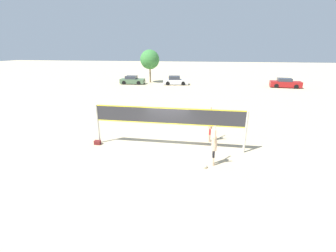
# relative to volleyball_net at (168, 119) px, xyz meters

# --- Properties ---
(ground_plane) EXTENTS (200.00, 200.00, 0.00)m
(ground_plane) POSITION_rel_volleyball_net_xyz_m (0.00, 0.00, -1.81)
(ground_plane) COLOR #C6B28C
(volleyball_net) EXTENTS (9.11, 0.13, 2.52)m
(volleyball_net) POSITION_rel_volleyball_net_xyz_m (0.00, 0.00, 0.00)
(volleyball_net) COLOR beige
(volleyball_net) RESTS_ON ground_plane
(player_spiker) EXTENTS (0.28, 0.70, 2.07)m
(player_spiker) POSITION_rel_volleyball_net_xyz_m (2.69, -1.80, -0.73)
(player_spiker) COLOR beige
(player_spiker) RESTS_ON ground_plane
(player_blocker) EXTENTS (0.28, 0.72, 2.23)m
(player_blocker) POSITION_rel_volleyball_net_xyz_m (2.53, 1.37, -0.63)
(player_blocker) COLOR tan
(player_blocker) RESTS_ON ground_plane
(volleyball) EXTENTS (0.23, 0.23, 0.23)m
(volleyball) POSITION_rel_volleyball_net_xyz_m (2.27, -2.22, -1.69)
(volleyball) COLOR silver
(volleyball) RESTS_ON ground_plane
(gear_bag) EXTENTS (0.38, 0.28, 0.26)m
(gear_bag) POSITION_rel_volleyball_net_xyz_m (-4.50, -0.30, -1.68)
(gear_bag) COLOR maroon
(gear_bag) RESTS_ON ground_plane
(parked_car_near) EXTENTS (4.17, 2.11, 1.39)m
(parked_car_near) POSITION_rel_volleyball_net_xyz_m (-10.44, 25.26, -1.18)
(parked_car_near) COLOR #4C6B4C
(parked_car_near) RESTS_ON ground_plane
(parked_car_mid) EXTENTS (4.67, 2.33, 1.44)m
(parked_car_mid) POSITION_rel_volleyball_net_xyz_m (14.47, 25.48, -1.15)
(parked_car_mid) COLOR maroon
(parked_car_mid) RESTS_ON ground_plane
(parked_car_far) EXTENTS (4.35, 2.42, 1.45)m
(parked_car_far) POSITION_rel_volleyball_net_xyz_m (-3.00, 25.71, -1.16)
(parked_car_far) COLOR silver
(parked_car_far) RESTS_ON ground_plane
(tree_left_cluster) EXTENTS (3.37, 3.37, 5.70)m
(tree_left_cluster) POSITION_rel_volleyball_net_xyz_m (-7.83, 27.64, 2.19)
(tree_left_cluster) COLOR brown
(tree_left_cluster) RESTS_ON ground_plane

